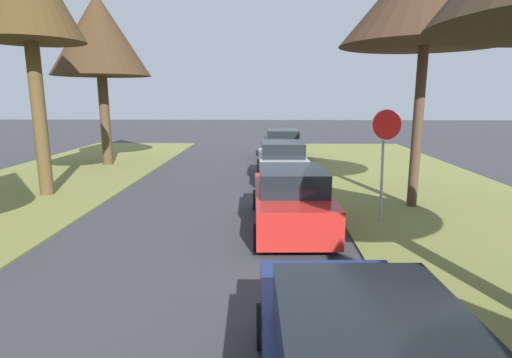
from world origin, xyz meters
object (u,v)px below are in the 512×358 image
(parked_sedan_red, at_px, (291,200))
(parked_sedan_black, at_px, (282,145))
(street_tree_left_far, at_px, (99,36))
(parked_sedan_silver, at_px, (282,163))
(stop_sign_far, at_px, (385,141))

(parked_sedan_red, distance_m, parked_sedan_black, 11.93)
(street_tree_left_far, xyz_separation_m, parked_sedan_red, (8.44, -9.39, -5.34))
(parked_sedan_silver, bearing_deg, stop_sign_far, -65.56)
(stop_sign_far, height_order, parked_sedan_silver, stop_sign_far)
(parked_sedan_red, distance_m, parked_sedan_silver, 6.01)
(street_tree_left_far, height_order, parked_sedan_silver, street_tree_left_far)
(stop_sign_far, height_order, parked_sedan_black, stop_sign_far)
(stop_sign_far, bearing_deg, parked_sedan_silver, 114.44)
(parked_sedan_silver, relative_size, parked_sedan_black, 1.00)
(stop_sign_far, xyz_separation_m, parked_sedan_black, (-2.28, 11.40, -1.47))
(parked_sedan_black, bearing_deg, street_tree_left_far, -163.56)
(stop_sign_far, xyz_separation_m, parked_sedan_red, (-2.45, -0.53, -1.47))
(street_tree_left_far, bearing_deg, parked_sedan_black, 16.44)
(street_tree_left_far, relative_size, parked_sedan_silver, 1.77)
(parked_sedan_silver, height_order, parked_sedan_black, same)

